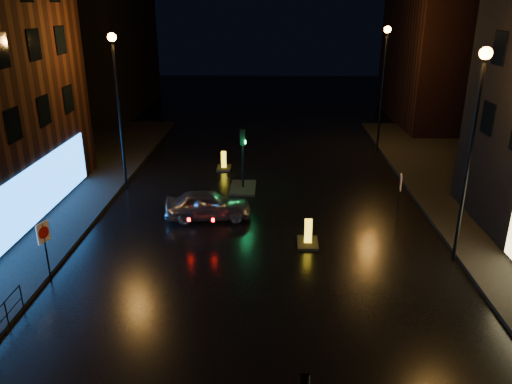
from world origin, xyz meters
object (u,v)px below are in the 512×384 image
Objects in this scene: silver_hatchback at (208,205)px; road_sign_left at (44,238)px; traffic_signal at (243,180)px; bollard_near at (308,239)px; bollard_far at (224,165)px; road_sign_right at (400,186)px.

silver_hatchback is 1.72× the size of road_sign_left.
bollard_near is at bearing -64.64° from traffic_signal.
traffic_signal is at bearing 78.47° from road_sign_left.
road_sign_right is (9.11, -7.41, 1.42)m from bollard_far.
traffic_signal is 2.64× the size of bollard_far.
road_sign_left is (-6.70, -10.03, 1.27)m from traffic_signal.
road_sign_left reaches higher than silver_hatchback.
road_sign_right reaches higher than silver_hatchback.
bollard_near is at bearing 43.47° from road_sign_right.
road_sign_left reaches higher than bollard_near.
road_sign_left reaches higher than road_sign_right.
road_sign_right reaches higher than bollard_far.
road_sign_right is (14.39, 6.20, -0.11)m from road_sign_left.
bollard_near is at bearing -125.68° from silver_hatchback.
road_sign_right is at bearing -26.45° from traffic_signal.
silver_hatchback is 9.20m from road_sign_right.
silver_hatchback is 8.01m from road_sign_left.
silver_hatchback is at bearing 151.22° from bollard_near.
bollard_near is (4.64, -2.66, -0.44)m from silver_hatchback.
bollard_far is 0.59× the size of road_sign_right.
traffic_signal is 4.33m from silver_hatchback.
bollard_near is 11.30m from bollard_far.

